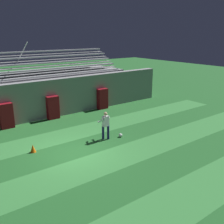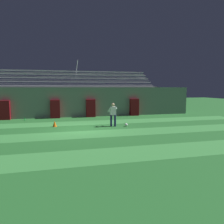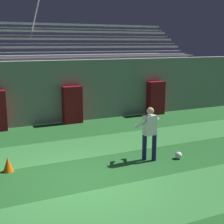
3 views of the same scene
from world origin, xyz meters
name	(u,v)px [view 2 (image 2 of 3)]	position (x,y,z in m)	size (l,w,h in m)	color
ground_plane	(80,129)	(0.00, 0.00, 0.00)	(80.00, 80.00, 0.00)	#236028
turf_stripe_near	(96,156)	(0.00, -6.00, 0.00)	(28.00, 2.13, 0.01)	#38843D
turf_stripe_mid	(83,134)	(0.00, -1.73, 0.00)	(28.00, 2.13, 0.01)	#38843D
turf_stripe_far	(77,123)	(0.00, 2.53, 0.00)	(28.00, 2.13, 0.01)	#38843D
back_wall	(73,102)	(0.00, 6.50, 1.40)	(24.00, 0.60, 2.80)	gray
padding_pillar_gate_left	(55,109)	(-1.63, 5.95, 0.83)	(0.85, 0.44, 1.67)	maroon
padding_pillar_gate_right	(91,108)	(1.63, 5.95, 0.83)	(0.85, 0.44, 1.67)	maroon
padding_pillar_far_left	(5,110)	(-5.83, 5.95, 0.83)	(0.85, 0.44, 1.67)	maroon
padding_pillar_far_right	(134,107)	(6.01, 5.95, 0.83)	(0.85, 0.44, 1.67)	maroon
bleacher_stand	(71,100)	(0.00, 8.84, 1.50)	(18.00, 4.05, 5.43)	gray
goalkeeper	(113,113)	(2.41, 0.55, 0.95)	(0.63, 0.59, 1.67)	#19194C
soccer_ball	(126,125)	(3.32, 0.26, 0.11)	(0.22, 0.22, 0.22)	white
traffic_cone	(55,124)	(-1.66, 1.39, 0.21)	(0.30, 0.30, 0.42)	orange
water_bottle	(25,119)	(-4.13, 5.04, 0.12)	(0.07, 0.07, 0.24)	green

